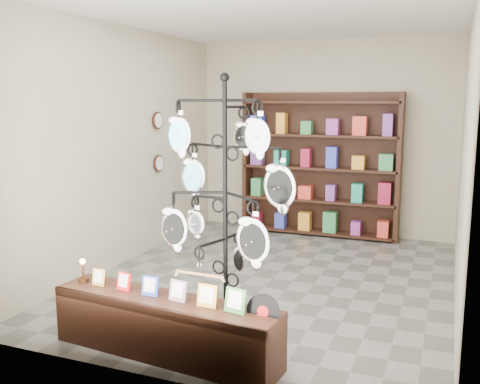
{
  "coord_description": "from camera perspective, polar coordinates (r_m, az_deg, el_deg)",
  "views": [
    {
      "loc": [
        1.87,
        -5.76,
        2.08
      ],
      "look_at": [
        -0.02,
        -1.0,
        1.2
      ],
      "focal_mm": 40.0,
      "sensor_mm": 36.0,
      "label": 1
    }
  ],
  "objects": [
    {
      "name": "back_shelving",
      "position": [
        8.33,
        8.5,
        2.42
      ],
      "size": [
        2.42,
        0.36,
        2.2
      ],
      "color": "black",
      "rests_on": "ground"
    },
    {
      "name": "front_shelf",
      "position": [
        4.56,
        -8.01,
        -14.01
      ],
      "size": [
        2.03,
        0.59,
        0.71
      ],
      "rotation": [
        0.0,
        0.0,
        -0.09
      ],
      "color": "black",
      "rests_on": "ground"
    },
    {
      "name": "ground",
      "position": [
        6.4,
        3.48,
        -9.21
      ],
      "size": [
        5.0,
        5.0,
        0.0
      ],
      "primitive_type": "plane",
      "color": "slate",
      "rests_on": "ground"
    },
    {
      "name": "room_envelope",
      "position": [
        6.06,
        3.66,
        7.58
      ],
      "size": [
        5.0,
        5.0,
        5.0
      ],
      "color": "#B8AF94",
      "rests_on": "ground"
    },
    {
      "name": "display_tree",
      "position": [
        4.39,
        -1.6,
        -0.1
      ],
      "size": [
        1.17,
        1.07,
        2.3
      ],
      "rotation": [
        0.0,
        0.0,
        -0.13
      ],
      "color": "black",
      "rests_on": "ground"
    },
    {
      "name": "wall_clocks",
      "position": [
        7.62,
        -8.73,
        5.29
      ],
      "size": [
        0.03,
        0.24,
        0.84
      ],
      "color": "black",
      "rests_on": "ground"
    }
  ]
}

